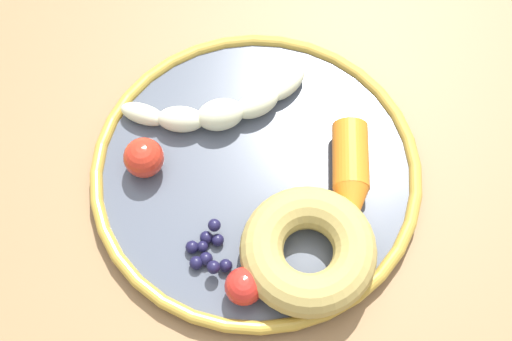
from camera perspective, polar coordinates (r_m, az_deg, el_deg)
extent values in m
cube|color=olive|center=(0.70, 2.91, -1.38)|extent=(1.02, 0.97, 0.03)
cube|color=olive|center=(1.34, 16.94, 11.97)|extent=(0.05, 0.05, 0.70)
cylinder|color=#474E5A|center=(0.68, 0.00, -0.23)|extent=(0.29, 0.29, 0.01)
torus|color=#B59034|center=(0.68, 0.00, 0.00)|extent=(0.31, 0.31, 0.01)
ellipsoid|color=beige|center=(0.70, -8.72, 4.32)|extent=(0.05, 0.04, 0.02)
ellipsoid|color=beige|center=(0.69, -5.81, 3.96)|extent=(0.05, 0.04, 0.02)
ellipsoid|color=beige|center=(0.69, -2.77, 4.33)|extent=(0.05, 0.03, 0.03)
ellipsoid|color=beige|center=(0.70, 0.09, 5.19)|extent=(0.05, 0.04, 0.02)
ellipsoid|color=beige|center=(0.72, 2.43, 6.64)|extent=(0.05, 0.04, 0.02)
cylinder|color=orange|center=(0.67, 7.28, 1.13)|extent=(0.05, 0.07, 0.03)
cone|color=orange|center=(0.65, 7.37, -3.03)|extent=(0.04, 0.05, 0.03)
torus|color=tan|center=(0.63, 4.05, -6.19)|extent=(0.16, 0.16, 0.04)
sphere|color=#191638|center=(0.64, -4.14, -5.87)|extent=(0.01, 0.01, 0.01)
sphere|color=#191638|center=(0.64, -4.63, -7.12)|extent=(0.01, 0.01, 0.01)
sphere|color=#191638|center=(0.64, -3.88, -6.81)|extent=(0.01, 0.01, 0.01)
sphere|color=#191638|center=(0.65, -2.97, -5.38)|extent=(0.01, 0.01, 0.01)
sphere|color=#191638|center=(0.64, -2.35, -7.35)|extent=(0.01, 0.01, 0.01)
sphere|color=#191638|center=(0.65, -3.85, -5.17)|extent=(0.01, 0.01, 0.01)
sphere|color=#191638|center=(0.65, -4.95, -5.91)|extent=(0.01, 0.01, 0.01)
sphere|color=#191638|center=(0.64, -3.23, -4.23)|extent=(0.01, 0.01, 0.01)
sphere|color=#191638|center=(0.63, -3.29, -7.46)|extent=(0.01, 0.01, 0.01)
sphere|color=red|center=(0.62, -0.95, -8.93)|extent=(0.03, 0.03, 0.03)
sphere|color=red|center=(0.67, -8.65, 0.98)|extent=(0.04, 0.04, 0.04)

